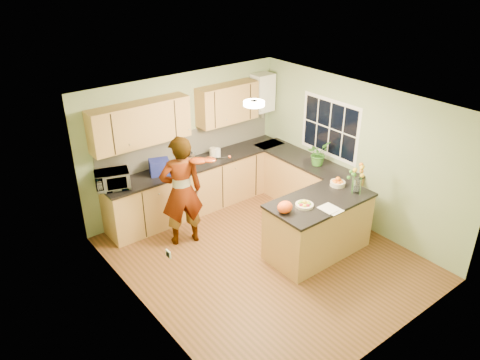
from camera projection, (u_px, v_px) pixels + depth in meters
floor at (264, 258)px, 7.41m from camera, size 4.50×4.50×0.00m
ceiling at (268, 106)px, 6.28m from camera, size 4.00×4.50×0.02m
wall_back at (184, 142)px, 8.42m from camera, size 4.00×0.02×2.50m
wall_front at (397, 262)px, 5.26m from camera, size 4.00×0.02×2.50m
wall_left at (143, 235)px, 5.74m from camera, size 0.02×4.50×2.50m
wall_right at (355, 154)px, 7.94m from camera, size 0.02×4.50×2.50m
back_counter at (200, 185)px, 8.62m from camera, size 3.64×0.62×0.94m
right_counter at (304, 182)px, 8.73m from camera, size 0.62×2.24×0.94m
splashback at (190, 144)px, 8.49m from camera, size 3.60×0.02×0.52m
upper_cabinets at (179, 115)px, 7.94m from camera, size 3.20×0.34×0.70m
boiler at (263, 93)px, 8.95m from camera, size 0.40×0.30×0.86m
window_right at (330, 128)px, 8.22m from camera, size 0.01×1.30×1.05m
light_switch at (168, 254)px, 5.31m from camera, size 0.02×0.09×0.09m
ceiling_lamp at (254, 103)px, 6.51m from camera, size 0.30×0.30×0.07m
peninsula_island at (318, 226)px, 7.34m from camera, size 1.68×0.86×0.96m
fruit_dish at (304, 204)px, 6.92m from camera, size 0.27×0.27×0.09m
orange_bowl at (338, 182)px, 7.51m from camera, size 0.24×0.24×0.14m
flower_vase at (358, 173)px, 7.18m from camera, size 0.28×0.28×0.51m
orange_bag at (285, 207)px, 6.74m from camera, size 0.30×0.28×0.18m
papers at (331, 209)px, 6.86m from camera, size 0.24×0.32×0.01m
violinist at (182, 191)px, 7.42m from camera, size 0.79×0.63×1.87m
violin at (198, 161)px, 7.12m from camera, size 0.69×0.60×0.17m
microwave at (112, 180)px, 7.44m from camera, size 0.61×0.51×0.29m
blue_box at (159, 167)px, 7.91m from camera, size 0.39×0.34×0.26m
kettle at (191, 158)px, 8.28m from camera, size 0.15×0.15×0.28m
jar_cream at (213, 153)px, 8.54m from camera, size 0.15×0.15×0.19m
jar_white at (218, 153)px, 8.55m from camera, size 0.14×0.14×0.17m
potted_plant at (318, 154)px, 8.21m from camera, size 0.45×0.41×0.42m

